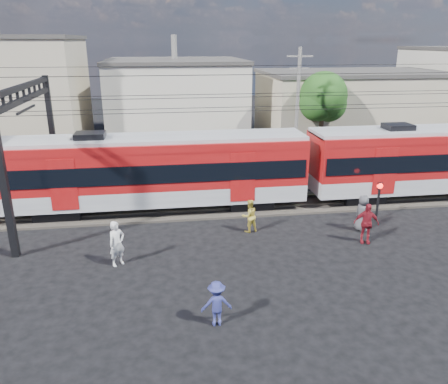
{
  "coord_description": "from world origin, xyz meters",
  "views": [
    {
      "loc": [
        -3.45,
        -14.7,
        8.91
      ],
      "look_at": [
        -0.61,
        5.0,
        1.98
      ],
      "focal_mm": 35.0,
      "sensor_mm": 36.0,
      "label": 1
    }
  ],
  "objects_px": {
    "pedestrian_a": "(117,244)",
    "pedestrian_c": "(217,304)",
    "crossing_signal": "(379,194)",
    "commuter_train": "(159,169)"
  },
  "relations": [
    {
      "from": "pedestrian_a",
      "to": "pedestrian_c",
      "type": "height_order",
      "value": "pedestrian_a"
    },
    {
      "from": "pedestrian_a",
      "to": "commuter_train",
      "type": "bearing_deg",
      "value": 36.24
    },
    {
      "from": "commuter_train",
      "to": "crossing_signal",
      "type": "xyz_separation_m",
      "value": [
        11.13,
        -2.92,
        -0.97
      ]
    },
    {
      "from": "pedestrian_a",
      "to": "pedestrian_c",
      "type": "relative_size",
      "value": 1.23
    },
    {
      "from": "commuter_train",
      "to": "crossing_signal",
      "type": "height_order",
      "value": "commuter_train"
    },
    {
      "from": "commuter_train",
      "to": "crossing_signal",
      "type": "relative_size",
      "value": 24.35
    },
    {
      "from": "pedestrian_a",
      "to": "crossing_signal",
      "type": "height_order",
      "value": "crossing_signal"
    },
    {
      "from": "pedestrian_c",
      "to": "crossing_signal",
      "type": "bearing_deg",
      "value": -142.89
    },
    {
      "from": "pedestrian_a",
      "to": "pedestrian_c",
      "type": "distance_m",
      "value": 5.84
    },
    {
      "from": "commuter_train",
      "to": "pedestrian_c",
      "type": "relative_size",
      "value": 31.82
    }
  ]
}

